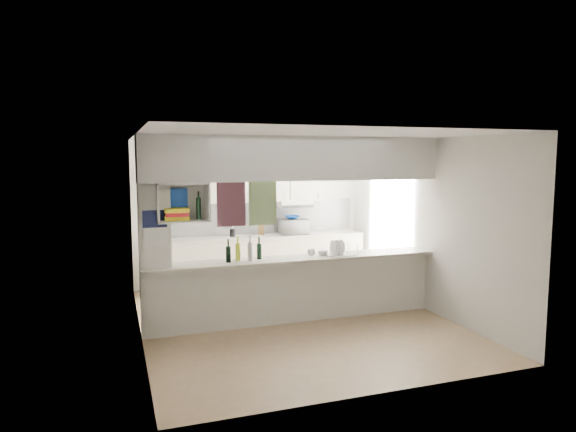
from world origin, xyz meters
name	(u,v)px	position (x,y,z in m)	size (l,w,h in m)	color
floor	(295,321)	(0.00, 0.00, 0.00)	(4.80, 4.80, 0.00)	#9A7A59
ceiling	(295,137)	(0.00, 0.00, 2.60)	(4.80, 4.80, 0.00)	white
wall_back	(251,213)	(0.00, 2.40, 1.30)	(4.20, 4.20, 0.00)	silver
wall_left	(138,238)	(-2.10, 0.00, 1.30)	(4.80, 4.80, 0.00)	silver
wall_right	(424,224)	(2.10, 0.00, 1.30)	(4.80, 4.80, 0.00)	silver
servery_partition	(283,205)	(-0.17, 0.00, 1.66)	(4.20, 0.50, 2.60)	silver
cubby_shelf	(181,205)	(-1.57, -0.06, 1.71)	(0.65, 0.35, 0.50)	white
kitchen_run	(263,240)	(0.16, 2.14, 0.83)	(3.60, 0.63, 2.24)	beige
microwave	(294,226)	(0.73, 2.09, 1.06)	(0.50, 0.34, 0.28)	white
bowl	(292,217)	(0.70, 2.10, 1.23)	(0.26, 0.26, 0.06)	#0E3BA0
dish_rack	(340,249)	(0.68, -0.02, 1.01)	(0.44, 0.34, 0.23)	silver
cup	(311,252)	(0.24, -0.02, 0.98)	(0.12, 0.12, 0.09)	white
wine_bottles	(244,252)	(-0.73, 0.01, 1.04)	(0.52, 0.15, 0.35)	black
plastic_tubs	(325,253)	(0.46, 0.02, 0.95)	(0.49, 0.18, 0.07)	silver
utensil_jar	(233,233)	(-0.40, 2.15, 0.99)	(0.10, 0.10, 0.14)	black
knife_block	(261,229)	(0.14, 2.18, 1.03)	(0.11, 0.09, 0.21)	#4C341A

